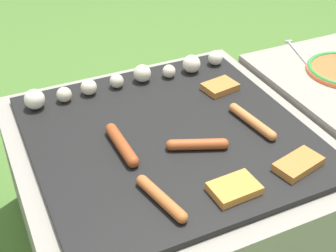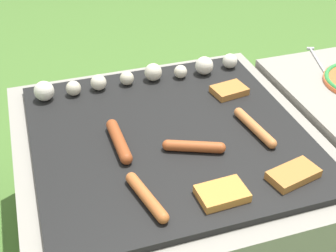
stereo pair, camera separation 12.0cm
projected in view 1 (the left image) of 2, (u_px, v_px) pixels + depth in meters
The scene contains 11 objects.
ground_plane at pixel (168, 241), 1.46m from camera, with size 14.00×14.00×0.00m, color #47702D.
grill at pixel (168, 192), 1.34m from camera, with size 0.79×0.79×0.42m.
sausage_mid_left at pixel (197, 144), 1.15m from camera, with size 0.15×0.08×0.03m.
sausage_back_left at pixel (122, 144), 1.15m from camera, with size 0.03×0.18×0.03m.
sausage_front_center at pixel (252, 121), 1.24m from camera, with size 0.04×0.18×0.03m.
sausage_back_right at pixel (161, 198), 1.00m from camera, with size 0.06×0.16×0.03m.
bread_slice_center at pixel (298, 164), 1.10m from camera, with size 0.13×0.09×0.02m.
bread_slice_left at pixel (220, 87), 1.39m from camera, with size 0.11×0.08×0.02m.
bread_slice_right at pixel (234, 188), 1.03m from camera, with size 0.11×0.08×0.02m.
mushroom_row at pixel (129, 78), 1.40m from camera, with size 0.64×0.07×0.06m.
fork_utensil at pixel (298, 52), 1.58m from camera, with size 0.07×0.20×0.01m.
Camera 1 is at (-0.41, -0.89, 1.14)m, focal length 50.00 mm.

